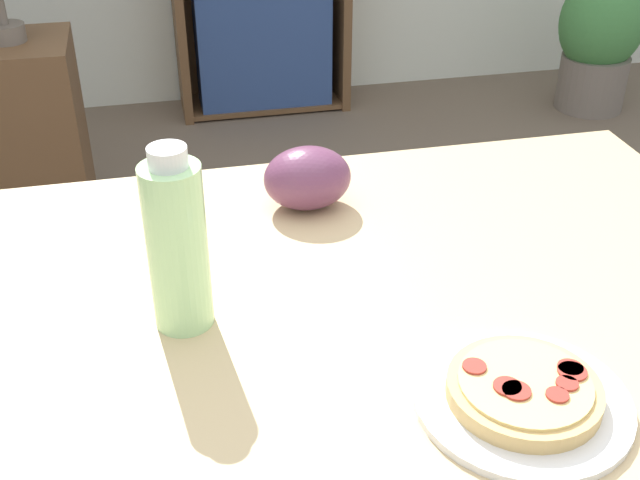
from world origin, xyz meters
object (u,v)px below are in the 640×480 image
object	(u,v)px
drink_bottle	(177,245)
potted_plant_floor	(600,39)
pizza_on_plate	(523,395)
side_table	(28,139)
grape_bunch	(307,178)

from	to	relation	value
drink_bottle	potted_plant_floor	bearing A→B (deg)	49.12
pizza_on_plate	drink_bottle	size ratio (longest dim) A/B	1.00
side_table	pizza_on_plate	bearing A→B (deg)	-67.94
pizza_on_plate	drink_bottle	distance (m)	0.43
pizza_on_plate	side_table	world-z (taller)	pizza_on_plate
pizza_on_plate	grape_bunch	world-z (taller)	grape_bunch
drink_bottle	grape_bunch	bearing A→B (deg)	50.60
potted_plant_floor	drink_bottle	bearing A→B (deg)	-130.88
grape_bunch	drink_bottle	distance (m)	0.34
side_table	potted_plant_floor	xyz separation A→B (m)	(2.28, 0.54, -0.01)
grape_bunch	pizza_on_plate	bearing A→B (deg)	-74.34
side_table	potted_plant_floor	bearing A→B (deg)	13.43
pizza_on_plate	side_table	xyz separation A→B (m)	(-0.75, 1.86, -0.44)
drink_bottle	potted_plant_floor	xyz separation A→B (m)	(1.88, 2.17, -0.55)
potted_plant_floor	grape_bunch	bearing A→B (deg)	-131.07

